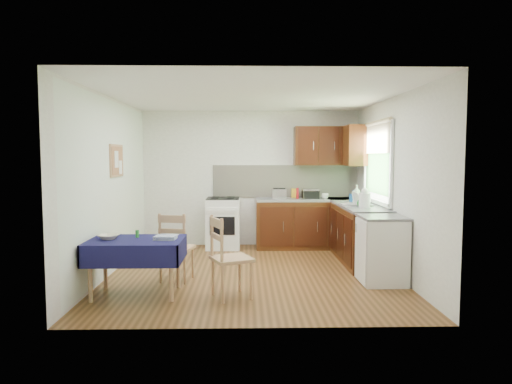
{
  "coord_description": "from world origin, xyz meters",
  "views": [
    {
      "loc": [
        -0.09,
        -6.4,
        1.66
      ],
      "look_at": [
        0.06,
        0.32,
        1.14
      ],
      "focal_mm": 32.0,
      "sensor_mm": 36.0,
      "label": 1
    }
  ],
  "objects_px": {
    "chair_far": "(176,245)",
    "chair_near": "(228,255)",
    "toaster": "(279,194)",
    "dish_rack": "(356,204)",
    "dining_table": "(136,248)",
    "kettle": "(365,199)",
    "sandwich_press": "(310,194)"
  },
  "relations": [
    {
      "from": "toaster",
      "to": "kettle",
      "type": "xyz_separation_m",
      "value": [
        1.18,
        -1.43,
        0.04
      ]
    },
    {
      "from": "chair_far",
      "to": "kettle",
      "type": "bearing_deg",
      "value": -152.79
    },
    {
      "from": "chair_near",
      "to": "kettle",
      "type": "distance_m",
      "value": 2.54
    },
    {
      "from": "dining_table",
      "to": "dish_rack",
      "type": "height_order",
      "value": "dish_rack"
    },
    {
      "from": "toaster",
      "to": "dish_rack",
      "type": "height_order",
      "value": "dish_rack"
    },
    {
      "from": "dining_table",
      "to": "sandwich_press",
      "type": "bearing_deg",
      "value": 68.37
    },
    {
      "from": "chair_far",
      "to": "sandwich_press",
      "type": "bearing_deg",
      "value": -121.57
    },
    {
      "from": "toaster",
      "to": "dish_rack",
      "type": "distance_m",
      "value": 1.6
    },
    {
      "from": "sandwich_press",
      "to": "dish_rack",
      "type": "distance_m",
      "value": 1.32
    },
    {
      "from": "dining_table",
      "to": "kettle",
      "type": "relative_size",
      "value": 3.84
    },
    {
      "from": "dining_table",
      "to": "sandwich_press",
      "type": "xyz_separation_m",
      "value": [
        2.49,
        2.83,
        0.42
      ]
    },
    {
      "from": "chair_far",
      "to": "toaster",
      "type": "relative_size",
      "value": 3.61
    },
    {
      "from": "chair_near",
      "to": "sandwich_press",
      "type": "bearing_deg",
      "value": -47.84
    },
    {
      "from": "toaster",
      "to": "sandwich_press",
      "type": "relative_size",
      "value": 0.87
    },
    {
      "from": "toaster",
      "to": "kettle",
      "type": "height_order",
      "value": "kettle"
    },
    {
      "from": "toaster",
      "to": "sandwich_press",
      "type": "bearing_deg",
      "value": 21.26
    },
    {
      "from": "chair_far",
      "to": "kettle",
      "type": "xyz_separation_m",
      "value": [
        2.71,
        0.76,
        0.54
      ]
    },
    {
      "from": "dining_table",
      "to": "kettle",
      "type": "height_order",
      "value": "kettle"
    },
    {
      "from": "dining_table",
      "to": "dish_rack",
      "type": "xyz_separation_m",
      "value": [
        3.04,
        1.64,
        0.36
      ]
    },
    {
      "from": "dining_table",
      "to": "kettle",
      "type": "bearing_deg",
      "value": 43.13
    },
    {
      "from": "toaster",
      "to": "dining_table",
      "type": "bearing_deg",
      "value": -109.84
    },
    {
      "from": "dish_rack",
      "to": "kettle",
      "type": "bearing_deg",
      "value": -71.74
    },
    {
      "from": "sandwich_press",
      "to": "kettle",
      "type": "bearing_deg",
      "value": -71.66
    },
    {
      "from": "chair_far",
      "to": "chair_near",
      "type": "distance_m",
      "value": 1.02
    },
    {
      "from": "kettle",
      "to": "sandwich_press",
      "type": "bearing_deg",
      "value": 111.98
    },
    {
      "from": "toaster",
      "to": "dish_rack",
      "type": "relative_size",
      "value": 0.57
    },
    {
      "from": "dining_table",
      "to": "chair_near",
      "type": "distance_m",
      "value": 1.11
    },
    {
      "from": "toaster",
      "to": "kettle",
      "type": "distance_m",
      "value": 1.85
    },
    {
      "from": "chair_near",
      "to": "sandwich_press",
      "type": "height_order",
      "value": "sandwich_press"
    },
    {
      "from": "chair_far",
      "to": "dish_rack",
      "type": "height_order",
      "value": "dish_rack"
    },
    {
      "from": "sandwich_press",
      "to": "kettle",
      "type": "height_order",
      "value": "kettle"
    },
    {
      "from": "chair_near",
      "to": "dish_rack",
      "type": "distance_m",
      "value": 2.66
    }
  ]
}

